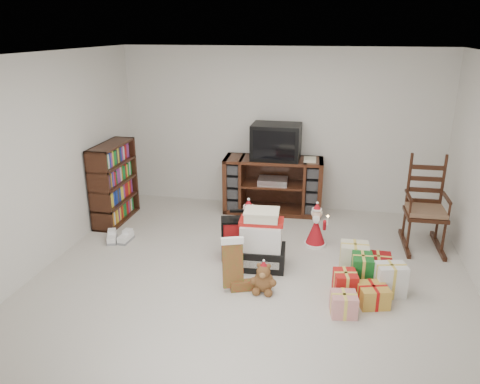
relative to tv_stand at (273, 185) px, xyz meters
name	(u,v)px	position (x,y,z in m)	size (l,w,h in m)	color
room	(252,177)	(0.05, -2.20, 0.82)	(5.01, 5.01, 2.51)	beige
tv_stand	(273,185)	(0.00, 0.00, 0.00)	(1.53, 0.62, 0.86)	#4A2215
bookshelf	(114,184)	(-2.26, -0.83, 0.13)	(0.32, 0.96, 1.18)	#35190E
rocking_chair	(424,215)	(2.12, -0.80, 0.00)	(0.52, 0.85, 1.26)	#35190E
gift_pile	(261,243)	(0.11, -1.84, -0.12)	(0.60, 0.45, 0.72)	black
red_suitcase	(239,238)	(-0.20, -1.67, -0.16)	(0.44, 0.30, 0.62)	maroon
stocking	(233,264)	(-0.11, -2.42, -0.12)	(0.29, 0.12, 0.62)	#0C7420
teddy_bear	(264,279)	(0.23, -2.40, -0.28)	(0.23, 0.20, 0.34)	brown
santa_figurine	(316,229)	(0.73, -1.11, -0.20)	(0.30, 0.28, 0.61)	#A11119
mrs_claus_figurine	(248,227)	(-0.15, -1.27, -0.18)	(0.32, 0.30, 0.65)	#A11119
sneaker_pair	(119,238)	(-1.90, -1.53, -0.38)	(0.37, 0.32, 0.10)	white
gift_cluster	(364,279)	(1.32, -2.15, -0.29)	(0.82, 1.20, 0.28)	#B21814
crt_television	(276,142)	(0.03, 0.00, 0.70)	(0.73, 0.53, 0.53)	black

